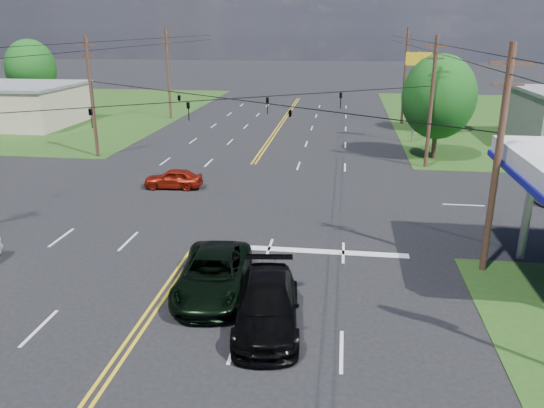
# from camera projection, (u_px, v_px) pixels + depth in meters

# --- Properties ---
(ground) EXTENTS (280.00, 280.00, 0.00)m
(ground) POSITION_uv_depth(u_px,v_px,m) (232.00, 196.00, 33.12)
(ground) COLOR black
(ground) RESTS_ON ground
(grass_nw) EXTENTS (46.00, 48.00, 0.03)m
(grass_nw) POSITION_uv_depth(u_px,v_px,m) (15.00, 110.00, 67.65)
(grass_nw) COLOR #224415
(grass_nw) RESTS_ON ground
(stop_bar) EXTENTS (10.00, 0.50, 0.02)m
(stop_bar) POSITION_uv_depth(u_px,v_px,m) (301.00, 251.00, 24.96)
(stop_bar) COLOR silver
(stop_bar) RESTS_ON ground
(retail_nw) EXTENTS (16.00, 11.00, 4.00)m
(retail_nw) POSITION_uv_depth(u_px,v_px,m) (0.00, 106.00, 56.98)
(retail_nw) COLOR tan
(retail_nw) RESTS_ON ground
(pole_se) EXTENTS (1.60, 0.28, 9.50)m
(pole_se) POSITION_uv_depth(u_px,v_px,m) (497.00, 160.00, 21.45)
(pole_se) COLOR #3D261A
(pole_se) RESTS_ON ground
(pole_nw) EXTENTS (1.60, 0.28, 9.50)m
(pole_nw) POSITION_uv_depth(u_px,v_px,m) (92.00, 95.00, 41.68)
(pole_nw) COLOR #3D261A
(pole_nw) RESTS_ON ground
(pole_ne) EXTENTS (1.60, 0.28, 9.50)m
(pole_ne) POSITION_uv_depth(u_px,v_px,m) (431.00, 101.00, 38.36)
(pole_ne) COLOR #3D261A
(pole_ne) RESTS_ON ground
(pole_left_far) EXTENTS (1.60, 0.28, 10.00)m
(pole_left_far) POSITION_uv_depth(u_px,v_px,m) (168.00, 73.00, 59.45)
(pole_left_far) COLOR #3D261A
(pole_left_far) RESTS_ON ground
(pole_right_far) EXTENTS (1.60, 0.28, 10.00)m
(pole_right_far) POSITION_uv_depth(u_px,v_px,m) (405.00, 75.00, 56.14)
(pole_right_far) COLOR #3D261A
(pole_right_far) RESTS_ON ground
(span_wire_signals) EXTENTS (26.00, 18.00, 1.13)m
(span_wire_signals) POSITION_uv_depth(u_px,v_px,m) (229.00, 99.00, 31.22)
(span_wire_signals) COLOR black
(span_wire_signals) RESTS_ON ground
(power_lines) EXTENTS (26.04, 100.00, 0.64)m
(power_lines) POSITION_uv_depth(u_px,v_px,m) (220.00, 55.00, 28.51)
(power_lines) COLOR black
(power_lines) RESTS_ON ground
(tree_right_a) EXTENTS (5.70, 5.70, 8.18)m
(tree_right_a) POSITION_uv_depth(u_px,v_px,m) (439.00, 97.00, 41.07)
(tree_right_a) COLOR #3D261A
(tree_right_a) RESTS_ON ground
(tree_right_b) EXTENTS (4.94, 4.94, 7.09)m
(tree_right_b) POSITION_uv_depth(u_px,v_px,m) (445.00, 89.00, 52.24)
(tree_right_b) COLOR #3D261A
(tree_right_b) RESTS_ON ground
(tree_far_l) EXTENTS (6.08, 6.08, 8.72)m
(tree_far_l) POSITION_uv_depth(u_px,v_px,m) (31.00, 68.00, 65.62)
(tree_far_l) COLOR #3D261A
(tree_far_l) RESTS_ON ground
(pickup_dkgreen) EXTENTS (3.12, 5.94, 1.59)m
(pickup_dkgreen) POSITION_uv_depth(u_px,v_px,m) (213.00, 274.00, 20.79)
(pickup_dkgreen) COLOR black
(pickup_dkgreen) RESTS_ON ground
(suv_black) EXTENTS (2.83, 5.70, 1.59)m
(suv_black) POSITION_uv_depth(u_px,v_px,m) (267.00, 305.00, 18.49)
(suv_black) COLOR black
(suv_black) RESTS_ON ground
(sedan_red) EXTENTS (3.85, 1.74, 1.28)m
(sedan_red) POSITION_uv_depth(u_px,v_px,m) (173.00, 178.00, 34.52)
(sedan_red) COLOR maroon
(sedan_red) RESTS_ON ground
(polesign_ne) EXTENTS (2.21, 0.51, 8.00)m
(polesign_ne) POSITION_uv_depth(u_px,v_px,m) (418.00, 73.00, 46.41)
(polesign_ne) COLOR #A5A5AA
(polesign_ne) RESTS_ON ground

